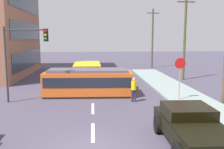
{
  "coord_description": "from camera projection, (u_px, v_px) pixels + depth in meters",
  "views": [
    {
      "loc": [
        0.03,
        -9.27,
        4.38
      ],
      "look_at": [
        1.37,
        8.19,
        1.81
      ],
      "focal_mm": 40.31,
      "sensor_mm": 36.0,
      "label": 1
    }
  ],
  "objects": [
    {
      "name": "traffic_light_mast",
      "position": [
        23.0,
        50.0,
        16.75
      ],
      "size": [
        2.91,
        0.33,
        5.1
      ],
      "color": "#333333",
      "rests_on": "ground"
    },
    {
      "name": "streetcar_tram",
      "position": [
        88.0,
        82.0,
        19.16
      ],
      "size": [
        6.69,
        2.78,
        2.02
      ],
      "color": "#DB5A1F",
      "rests_on": "ground"
    },
    {
      "name": "pickup_truck_parked",
      "position": [
        191.0,
        127.0,
        10.15
      ],
      "size": [
        2.39,
        5.06,
        1.55
      ],
      "color": "black",
      "rests_on": "ground"
    },
    {
      "name": "sidewalk_curb_right",
      "position": [
        198.0,
        105.0,
        16.2
      ],
      "size": [
        3.2,
        36.0,
        0.14
      ],
      "primitive_type": "cube",
      "color": "gray",
      "rests_on": "ground"
    },
    {
      "name": "utility_pole_far",
      "position": [
        152.0,
        37.0,
        36.3
      ],
      "size": [
        1.8,
        0.24,
        8.45
      ],
      "color": "#4D4536",
      "rests_on": "ground"
    },
    {
      "name": "ground_plane",
      "position": [
        93.0,
        94.0,
        19.64
      ],
      "size": [
        120.0,
        120.0,
        0.0
      ],
      "primitive_type": "plane",
      "color": "#464152"
    },
    {
      "name": "lane_stripe_2",
      "position": [
        93.0,
        108.0,
        15.7
      ],
      "size": [
        0.16,
        2.4,
        0.01
      ],
      "primitive_type": "cube",
      "color": "silver",
      "rests_on": "ground"
    },
    {
      "name": "lane_stripe_4",
      "position": [
        93.0,
        73.0,
        31.18
      ],
      "size": [
        0.16,
        2.4,
        0.01
      ],
      "primitive_type": "cube",
      "color": "silver",
      "rests_on": "ground"
    },
    {
      "name": "lane_stripe_1",
      "position": [
        93.0,
        132.0,
        11.75
      ],
      "size": [
        0.16,
        2.4,
        0.01
      ],
      "primitive_type": "cube",
      "color": "silver",
      "rests_on": "ground"
    },
    {
      "name": "city_bus",
      "position": [
        87.0,
        72.0,
        24.61
      ],
      "size": [
        2.6,
        5.13,
        1.89
      ],
      "color": "gold",
      "rests_on": "ground"
    },
    {
      "name": "lane_stripe_3",
      "position": [
        93.0,
        82.0,
        25.26
      ],
      "size": [
        0.16,
        2.4,
        0.01
      ],
      "primitive_type": "cube",
      "color": "silver",
      "rests_on": "ground"
    },
    {
      "name": "stop_sign",
      "position": [
        180.0,
        70.0,
        17.22
      ],
      "size": [
        0.76,
        0.07,
        2.88
      ],
      "color": "gray",
      "rests_on": "sidewalk_curb_right"
    },
    {
      "name": "pedestrian_crossing",
      "position": [
        134.0,
        88.0,
        17.2
      ],
      "size": [
        0.5,
        0.36,
        1.67
      ],
      "color": "#302B43",
      "rests_on": "ground"
    },
    {
      "name": "utility_pole_mid",
      "position": [
        185.0,
        37.0,
        25.86
      ],
      "size": [
        1.8,
        0.24,
        8.57
      ],
      "color": "#4C4925",
      "rests_on": "ground"
    }
  ]
}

